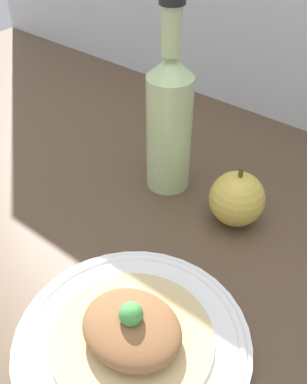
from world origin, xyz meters
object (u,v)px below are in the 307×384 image
at_px(apple, 237,199).
at_px(plate, 132,342).
at_px(plated_food, 132,330).
at_px(cider_bottle, 169,120).

bearing_deg(apple, plate, -85.06).
bearing_deg(plated_food, plate, -45.00).
height_order(plated_food, apple, apple).
xyz_separation_m(plate, cider_bottle, (-0.16, 0.27, 0.11)).
bearing_deg(cider_bottle, plate, -59.86).
relative_size(plated_food, cider_bottle, 0.62).
height_order(plate, cider_bottle, cider_bottle).
distance_m(plate, plated_food, 0.02).
relative_size(plate, apple, 2.74).
height_order(plate, plated_food, plated_food).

